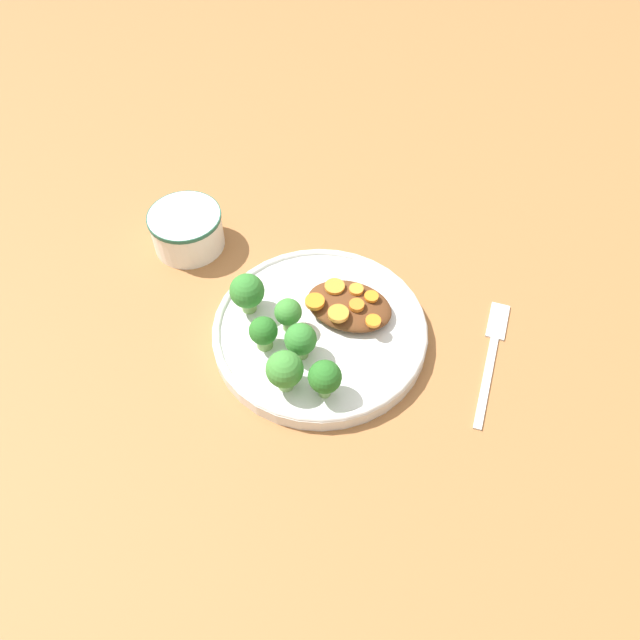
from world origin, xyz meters
TOP-DOWN VIEW (x-y plane):
  - ground_plane at (0.00, 0.00)m, footprint 4.00×4.00m
  - plate at (0.00, 0.00)m, footprint 0.27×0.27m
  - dip_bowl at (0.24, -0.09)m, footprint 0.10×0.10m
  - stew_mound at (-0.02, -0.04)m, footprint 0.11×0.08m
  - broccoli_floret_0 at (0.01, 0.05)m, footprint 0.04×0.04m
  - broccoli_floret_1 at (0.10, 0.01)m, footprint 0.04×0.04m
  - broccoli_floret_2 at (0.05, 0.05)m, footprint 0.04×0.04m
  - broccoli_floret_3 at (0.01, 0.10)m, footprint 0.04×0.04m
  - broccoli_floret_4 at (-0.04, 0.09)m, footprint 0.04×0.04m
  - broccoli_floret_5 at (0.04, 0.02)m, footprint 0.03×0.03m
  - carrot_slice_0 at (0.00, -0.05)m, footprint 0.03×0.03m
  - carrot_slice_1 at (-0.02, -0.01)m, footprint 0.03×0.03m
  - carrot_slice_2 at (0.01, -0.02)m, footprint 0.02×0.02m
  - carrot_slice_3 at (-0.05, -0.05)m, footprint 0.02×0.02m
  - carrot_slice_4 at (-0.06, -0.02)m, footprint 0.02×0.02m
  - carrot_slice_5 at (-0.03, -0.06)m, footprint 0.02×0.02m
  - carrot_slice_6 at (-0.04, -0.03)m, footprint 0.02×0.02m
  - fork at (-0.21, -0.06)m, footprint 0.03×0.20m

SIDE VIEW (x-z plane):
  - ground_plane at x=0.00m, z-range 0.00..0.00m
  - fork at x=-0.21m, z-range 0.00..0.01m
  - plate at x=0.00m, z-range 0.00..0.03m
  - stew_mound at x=-0.02m, z-range 0.02..0.04m
  - dip_bowl at x=0.24m, z-range 0.00..0.06m
  - carrot_slice_3 at x=-0.05m, z-range 0.04..0.05m
  - carrot_slice_0 at x=0.00m, z-range 0.04..0.05m
  - carrot_slice_4 at x=-0.06m, z-range 0.04..0.05m
  - carrot_slice_5 at x=-0.03m, z-range 0.04..0.05m
  - carrot_slice_1 at x=-0.02m, z-range 0.04..0.05m
  - carrot_slice_2 at x=0.01m, z-range 0.04..0.05m
  - carrot_slice_6 at x=-0.04m, z-range 0.04..0.05m
  - broccoli_floret_2 at x=0.05m, z-range 0.02..0.07m
  - broccoli_floret_0 at x=0.01m, z-range 0.02..0.07m
  - broccoli_floret_5 at x=0.04m, z-range 0.03..0.07m
  - broccoli_floret_3 at x=0.01m, z-range 0.02..0.08m
  - broccoli_floret_1 at x=0.10m, z-range 0.02..0.08m
  - broccoli_floret_4 at x=-0.04m, z-range 0.03..0.08m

